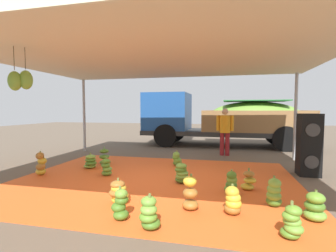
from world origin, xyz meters
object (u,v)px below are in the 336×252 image
(banana_bunch_10, at_px, (177,159))
(banana_bunch_15, at_px, (249,181))
(cargo_truck_main, at_px, (219,118))
(banana_bunch_6, at_px, (90,162))
(banana_bunch_3, at_px, (105,157))
(speaker_stack, at_px, (309,145))
(banana_bunch_1, at_px, (274,193))
(banana_bunch_7, at_px, (292,223))
(banana_bunch_13, at_px, (119,193))
(banana_bunch_0, at_px, (190,194))
(banana_bunch_2, at_px, (231,183))
(banana_bunch_8, at_px, (149,214))
(banana_bunch_12, at_px, (182,174))
(worker_0, at_px, (225,128))
(banana_bunch_14, at_px, (120,205))
(banana_bunch_11, at_px, (233,201))
(banana_bunch_4, at_px, (315,207))
(banana_bunch_5, at_px, (41,164))
(banana_bunch_9, at_px, (106,168))

(banana_bunch_10, distance_m, banana_bunch_15, 2.55)
(cargo_truck_main, bearing_deg, banana_bunch_6, -122.36)
(banana_bunch_3, xyz_separation_m, speaker_stack, (5.49, 0.03, 0.55))
(banana_bunch_1, bearing_deg, banana_bunch_15, 111.89)
(banana_bunch_7, distance_m, banana_bunch_13, 2.68)
(banana_bunch_0, bearing_deg, banana_bunch_10, 104.78)
(banana_bunch_6, bearing_deg, banana_bunch_2, -18.79)
(banana_bunch_8, xyz_separation_m, cargo_truck_main, (0.74, 8.31, 1.04))
(speaker_stack, bearing_deg, banana_bunch_12, -155.63)
(banana_bunch_15, bearing_deg, worker_0, 97.11)
(banana_bunch_1, bearing_deg, banana_bunch_14, -156.64)
(banana_bunch_2, relative_size, banana_bunch_11, 1.01)
(banana_bunch_12, bearing_deg, banana_bunch_14, -106.17)
(banana_bunch_6, bearing_deg, banana_bunch_7, -32.49)
(banana_bunch_7, distance_m, banana_bunch_12, 2.71)
(banana_bunch_7, relative_size, banana_bunch_14, 0.99)
(banana_bunch_6, distance_m, banana_bunch_10, 2.43)
(banana_bunch_7, relative_size, speaker_stack, 0.32)
(banana_bunch_13, height_order, cargo_truck_main, cargo_truck_main)
(banana_bunch_10, relative_size, worker_0, 0.27)
(banana_bunch_4, distance_m, banana_bunch_15, 1.49)
(banana_bunch_2, xyz_separation_m, banana_bunch_10, (-1.47, 2.11, -0.02))
(banana_bunch_14, relative_size, cargo_truck_main, 0.07)
(banana_bunch_0, xyz_separation_m, speaker_stack, (2.56, 2.78, 0.51))
(banana_bunch_6, bearing_deg, banana_bunch_8, -48.70)
(banana_bunch_3, height_order, worker_0, worker_0)
(worker_0, bearing_deg, banana_bunch_4, -75.67)
(banana_bunch_10, height_order, worker_0, worker_0)
(speaker_stack, bearing_deg, banana_bunch_5, -167.04)
(banana_bunch_4, height_order, banana_bunch_13, banana_bunch_4)
(banana_bunch_6, relative_size, banana_bunch_14, 1.01)
(banana_bunch_5, bearing_deg, banana_bunch_0, -18.39)
(banana_bunch_3, xyz_separation_m, cargo_truck_main, (3.21, 4.79, 1.04))
(banana_bunch_6, relative_size, banana_bunch_11, 1.06)
(worker_0, distance_m, speaker_stack, 3.08)
(banana_bunch_14, bearing_deg, banana_bunch_4, 11.76)
(banana_bunch_1, height_order, banana_bunch_15, banana_bunch_1)
(banana_bunch_12, bearing_deg, cargo_truck_main, 83.72)
(banana_bunch_13, distance_m, banana_bunch_14, 0.62)
(banana_bunch_7, bearing_deg, banana_bunch_11, 140.32)
(banana_bunch_0, height_order, banana_bunch_2, banana_bunch_0)
(banana_bunch_14, bearing_deg, banana_bunch_12, 73.83)
(banana_bunch_10, bearing_deg, banana_bunch_2, -55.03)
(banana_bunch_14, relative_size, worker_0, 0.29)
(banana_bunch_2, height_order, cargo_truck_main, cargo_truck_main)
(banana_bunch_9, bearing_deg, banana_bunch_1, -17.79)
(banana_bunch_0, xyz_separation_m, banana_bunch_4, (1.84, 0.03, -0.06))
(banana_bunch_6, distance_m, banana_bunch_7, 5.28)
(banana_bunch_9, bearing_deg, banana_bunch_11, -29.01)
(banana_bunch_4, xyz_separation_m, banana_bunch_10, (-2.64, 3.03, -0.00))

